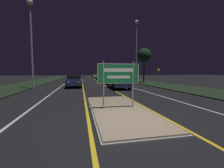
# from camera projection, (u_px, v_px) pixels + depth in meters

# --- Properties ---
(ground_plane) EXTENTS (160.00, 160.00, 0.00)m
(ground_plane) POSITION_uv_depth(u_px,v_px,m) (131.00, 123.00, 5.41)
(ground_plane) COLOR black
(median_island) EXTENTS (2.61, 6.74, 0.10)m
(median_island) POSITION_uv_depth(u_px,v_px,m) (118.00, 109.00, 7.20)
(median_island) COLOR #999993
(median_island) RESTS_ON ground_plane
(verge_left) EXTENTS (5.00, 100.00, 0.08)m
(verge_left) POSITION_uv_depth(u_px,v_px,m) (29.00, 84.00, 22.96)
(verge_left) COLOR black
(verge_left) RESTS_ON ground_plane
(verge_right) EXTENTS (5.00, 100.00, 0.08)m
(verge_right) POSITION_uv_depth(u_px,v_px,m) (145.00, 82.00, 26.87)
(verge_right) COLOR black
(verge_right) RESTS_ON ground_plane
(centre_line_yellow_left) EXTENTS (0.12, 70.00, 0.01)m
(centre_line_yellow_left) POSITION_uv_depth(u_px,v_px,m) (82.00, 81.00, 29.49)
(centre_line_yellow_left) COLOR gold
(centre_line_yellow_left) RESTS_ON ground_plane
(centre_line_yellow_right) EXTENTS (0.12, 70.00, 0.01)m
(centre_line_yellow_right) POSITION_uv_depth(u_px,v_px,m) (97.00, 81.00, 30.10)
(centre_line_yellow_right) COLOR gold
(centre_line_yellow_right) RESTS_ON ground_plane
(lane_line_white_left) EXTENTS (0.12, 70.00, 0.01)m
(lane_line_white_left) POSITION_uv_depth(u_px,v_px,m) (68.00, 81.00, 28.93)
(lane_line_white_left) COLOR silver
(lane_line_white_left) RESTS_ON ground_plane
(lane_line_white_right) EXTENTS (0.12, 70.00, 0.01)m
(lane_line_white_right) POSITION_uv_depth(u_px,v_px,m) (110.00, 81.00, 30.66)
(lane_line_white_right) COLOR silver
(lane_line_white_right) RESTS_ON ground_plane
(edge_line_white_left) EXTENTS (0.10, 70.00, 0.01)m
(edge_line_white_left) POSITION_uv_depth(u_px,v_px,m) (51.00, 82.00, 28.31)
(edge_line_white_left) COLOR silver
(edge_line_white_left) RESTS_ON ground_plane
(edge_line_white_right) EXTENTS (0.10, 70.00, 0.01)m
(edge_line_white_right) POSITION_uv_depth(u_px,v_px,m) (124.00, 81.00, 31.27)
(edge_line_white_right) COLOR silver
(edge_line_white_right) RESTS_ON ground_plane
(highway_sign) EXTENTS (2.01, 0.07, 2.22)m
(highway_sign) POSITION_uv_depth(u_px,v_px,m) (119.00, 76.00, 7.06)
(highway_sign) COLOR #9E9E99
(highway_sign) RESTS_ON median_island
(streetlight_left_near) EXTENTS (0.59, 0.59, 9.08)m
(streetlight_left_near) POSITION_uv_depth(u_px,v_px,m) (31.00, 29.00, 15.17)
(streetlight_left_near) COLOR #9E9E99
(streetlight_left_near) RESTS_ON ground_plane
(streetlight_right_near) EXTENTS (0.55, 0.55, 9.31)m
(streetlight_right_near) POSITION_uv_depth(u_px,v_px,m) (136.00, 42.00, 21.78)
(streetlight_right_near) COLOR #9E9E99
(streetlight_right_near) RESTS_ON ground_plane
(car_receding_0) EXTENTS (1.93, 4.75, 1.55)m
(car_receding_0) POSITION_uv_depth(u_px,v_px,m) (118.00, 81.00, 16.55)
(car_receding_0) COLOR navy
(car_receding_0) RESTS_ON ground_plane
(car_receding_1) EXTENTS (1.99, 4.51, 1.50)m
(car_receding_1) POSITION_uv_depth(u_px,v_px,m) (108.00, 79.00, 23.43)
(car_receding_1) COLOR #4C514C
(car_receding_1) RESTS_ON ground_plane
(car_receding_2) EXTENTS (1.95, 4.71, 1.38)m
(car_receding_2) POSITION_uv_depth(u_px,v_px,m) (101.00, 77.00, 34.02)
(car_receding_2) COLOR maroon
(car_receding_2) RESTS_ON ground_plane
(car_receding_3) EXTENTS (1.85, 4.58, 1.37)m
(car_receding_3) POSITION_uv_depth(u_px,v_px,m) (95.00, 75.00, 47.54)
(car_receding_3) COLOR silver
(car_receding_3) RESTS_ON ground_plane
(car_approaching_0) EXTENTS (1.86, 4.10, 1.42)m
(car_approaching_0) POSITION_uv_depth(u_px,v_px,m) (74.00, 81.00, 17.93)
(car_approaching_0) COLOR navy
(car_approaching_0) RESTS_ON ground_plane
(car_approaching_1) EXTENTS (1.96, 4.07, 1.42)m
(car_approaching_1) POSITION_uv_depth(u_px,v_px,m) (74.00, 78.00, 26.73)
(car_approaching_1) COLOR #B7B7BC
(car_approaching_1) RESTS_ON ground_plane
(car_approaching_2) EXTENTS (1.92, 4.65, 1.56)m
(car_approaching_2) POSITION_uv_depth(u_px,v_px,m) (78.00, 76.00, 36.95)
(car_approaching_2) COLOR #4C514C
(car_approaching_2) RESTS_ON ground_plane
(warning_sign) EXTENTS (0.60, 0.06, 2.41)m
(warning_sign) POSITION_uv_depth(u_px,v_px,m) (159.00, 74.00, 22.80)
(warning_sign) COLOR #9E9E99
(warning_sign) RESTS_ON verge_right
(roadside_palm_right) EXTENTS (2.34, 2.34, 5.74)m
(roadside_palm_right) POSITION_uv_depth(u_px,v_px,m) (144.00, 56.00, 25.16)
(roadside_palm_right) COLOR #4C3823
(roadside_palm_right) RESTS_ON verge_right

